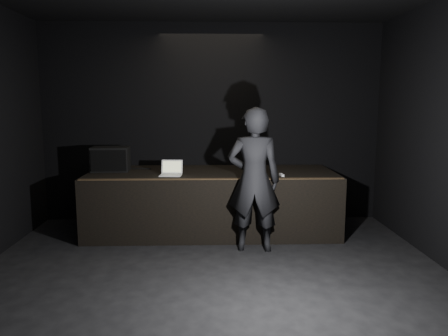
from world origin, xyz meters
name	(u,v)px	position (x,y,z in m)	size (l,w,h in m)	color
ground	(213,306)	(0.00, 0.00, 0.00)	(7.00, 7.00, 0.00)	black
room_walls	(212,113)	(0.00, 0.00, 2.02)	(6.10, 7.10, 3.52)	black
stage_riser	(212,201)	(0.00, 2.73, 0.50)	(4.00, 1.50, 1.00)	black
riser_lip	(212,179)	(0.00, 2.02, 1.01)	(3.92, 0.10, 0.01)	brown
stage_monitor	(111,159)	(-1.67, 2.85, 1.20)	(0.62, 0.47, 0.40)	black
cable	(122,168)	(-1.54, 3.07, 1.01)	(0.02, 0.02, 1.02)	black
laptop	(171,171)	(-0.64, 2.41, 1.06)	(0.35, 0.32, 0.23)	silver
beer_can	(175,168)	(-0.59, 2.57, 1.09)	(0.07, 0.07, 0.17)	silver
plastic_cup	(261,169)	(0.79, 2.64, 1.06)	(0.09, 0.09, 0.11)	white
wii_remote	(282,175)	(1.08, 2.28, 1.02)	(0.04, 0.17, 0.03)	white
person	(254,180)	(0.60, 1.78, 1.03)	(0.75, 0.49, 2.06)	black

